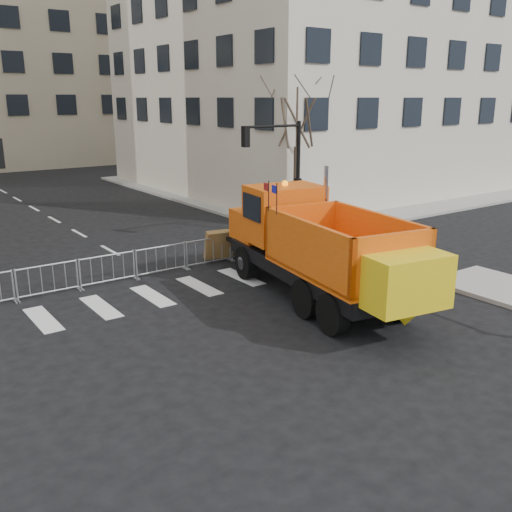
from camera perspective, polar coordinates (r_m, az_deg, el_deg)
ground at (r=15.66m, az=2.25°, el=-8.71°), size 120.00×120.00×0.00m
sidewalk_back at (r=22.53m, az=-11.11°, el=-1.13°), size 64.00×5.00×0.15m
traffic_light_right at (r=27.26m, az=4.22°, el=7.65°), size 0.18×0.18×5.40m
crowd_barriers at (r=21.31m, az=-11.99°, el=-0.81°), size 12.60×0.60×1.10m
street_tree at (r=28.35m, az=4.05°, el=10.09°), size 3.00×3.00×7.50m
plow_truck at (r=18.43m, az=6.35°, el=1.08°), size 4.71×11.09×4.18m
cop_a at (r=22.88m, az=-0.81°, el=1.67°), size 0.80×0.65×1.88m
cop_b at (r=23.39m, az=0.99°, el=1.87°), size 0.93×0.76×1.79m
cop_c at (r=22.80m, az=-0.95°, el=1.78°), size 1.25×1.07×2.01m
newspaper_box at (r=24.24m, az=2.23°, el=1.87°), size 0.56×0.53×1.10m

